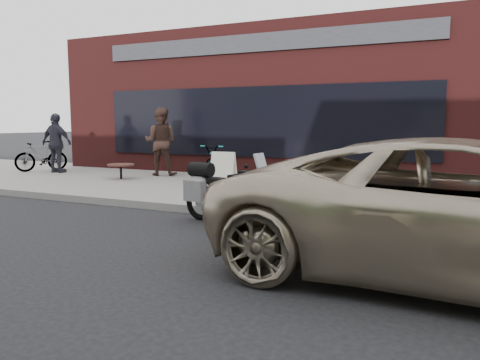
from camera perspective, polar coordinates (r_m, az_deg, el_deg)
ground at (r=5.04m, az=-18.71°, el=-13.01°), size 120.00×120.00×0.00m
near_sidewalk at (r=11.03m, az=7.24°, el=-1.44°), size 44.00×6.00×0.15m
storefront at (r=18.18m, az=8.11°, el=8.76°), size 14.00×10.07×4.50m
motorcycle at (r=7.81m, az=-1.85°, el=-1.57°), size 1.92×0.63×1.22m
minivan at (r=5.47m, az=26.57°, el=-3.49°), size 5.62×2.78×1.53m
bicycle_front at (r=12.58m, az=-2.62°, el=2.19°), size 0.82×1.87×0.95m
bicycle_rear at (r=16.07m, az=-23.07°, el=2.69°), size 1.18×1.59×0.95m
sandwich_sign at (r=10.56m, az=-2.03°, el=1.06°), size 0.60×0.56×0.88m
cafe_table at (r=13.15m, az=-14.34°, el=1.76°), size 0.72×0.72×0.41m
cafe_patron_left at (r=13.76m, az=-9.65°, el=4.62°), size 1.14×1.00×1.96m
cafe_patron_right at (r=15.38m, az=-21.45°, el=4.21°), size 1.09×0.50×1.81m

